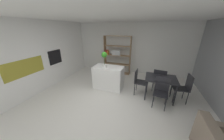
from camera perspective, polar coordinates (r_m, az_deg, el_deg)
The scene contains 14 objects.
ground_plane at distance 3.86m, azimuth -3.43°, elevation -16.13°, with size 9.06×9.06×0.00m, color silver.
ceiling_slab at distance 3.10m, azimuth -4.61°, elevation 27.03°, with size 6.59×6.16×0.06m.
back_partition at distance 6.09m, azimuth 7.70°, elevation 11.17°, with size 6.59×0.06×2.62m, color silver.
tall_cabinet_run_left at distance 5.13m, azimuth -35.68°, elevation 5.63°, with size 0.63×5.56×2.62m, color white.
cabinet_niche_splashback at distance 4.61m, azimuth -38.59°, elevation 0.90°, with size 0.01×1.29×0.56m.
built_in_oven at distance 5.30m, azimuth -27.51°, elevation 6.05°, with size 0.06×0.62×0.57m.
kitchen_island at distance 4.44m, azimuth -1.84°, elevation -3.89°, with size 1.16×0.64×0.92m, color white.
potted_plant_on_island at distance 4.11m, azimuth -4.00°, elevation 6.40°, with size 0.21×0.21×0.60m.
open_bookshelf at distance 5.87m, azimuth 2.13°, elevation 7.49°, with size 1.41×0.30×1.98m.
dining_table at distance 4.08m, azimuth 24.06°, elevation -4.83°, with size 1.00×0.81×0.76m.
dining_chair_near at distance 3.75m, azimuth 24.32°, elevation -9.25°, with size 0.46×0.45×0.94m.
dining_chair_window_side at distance 4.28m, azimuth 33.53°, elevation -7.13°, with size 0.50×0.45×0.96m.
dining_chair_island_side at distance 4.12m, azimuth 13.84°, elevation -5.13°, with size 0.48×0.45×0.92m.
dining_chair_far at distance 4.52m, azimuth 23.41°, elevation -4.01°, with size 0.49×0.49×0.91m.
Camera 1 is at (1.24, -2.82, 2.32)m, focal length 17.55 mm.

